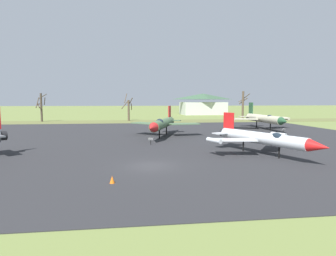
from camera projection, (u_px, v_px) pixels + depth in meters
name	position (u px, v px, depth m)	size (l,w,h in m)	color
ground_plane	(151.00, 166.00, 24.46)	(600.00, 600.00, 0.00)	olive
asphalt_apron	(144.00, 139.00, 41.88)	(75.37, 58.78, 0.05)	#28282B
grass_verge_strip	(139.00, 122.00, 76.84)	(135.37, 12.00, 0.06)	#616636
jet_fighter_front_left	(264.00, 118.00, 55.45)	(12.47, 15.90, 5.38)	#B7B293
info_placard_front_left	(283.00, 131.00, 48.35)	(0.57, 0.34, 0.91)	black
jet_fighter_front_right	(163.00, 124.00, 43.88)	(11.18, 15.26, 4.84)	#4C6B47
info_placard_front_right	(151.00, 140.00, 36.23)	(0.66, 0.35, 0.93)	black
jet_fighter_rear_center	(263.00, 138.00, 29.16)	(10.34, 12.82, 4.33)	silver
bare_tree_far_left	(41.00, 106.00, 75.93)	(2.59, 2.52, 7.80)	#42382D
bare_tree_left_of_center	(128.00, 109.00, 79.35)	(3.34, 2.98, 7.82)	brown
bare_tree_center	(243.00, 105.00, 83.16)	(3.21, 2.56, 8.59)	brown
visitor_building	(203.00, 104.00, 116.39)	(19.17, 12.99, 8.76)	beige
traffic_cone	(112.00, 180.00, 19.24)	(0.39, 0.39, 0.56)	orange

